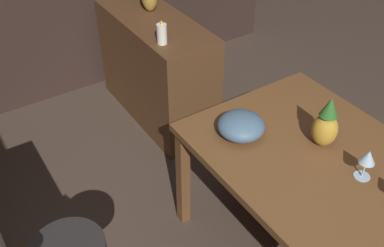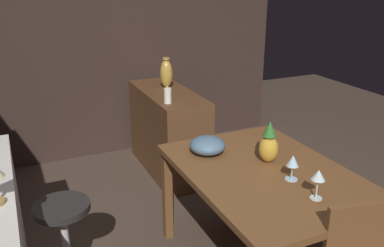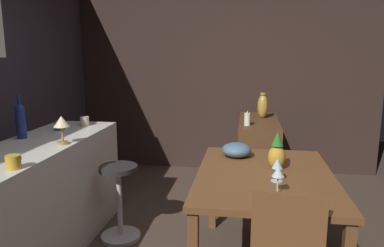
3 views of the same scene
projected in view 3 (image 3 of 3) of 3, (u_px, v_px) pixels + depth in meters
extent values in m
cube|color=#33231E|center=(209.00, 73.00, 4.83)|extent=(0.10, 4.40, 2.60)
cube|color=brown|center=(265.00, 176.00, 2.54)|extent=(1.30, 0.94, 0.04)
cube|color=brown|center=(213.00, 191.00, 3.26)|extent=(0.06, 0.06, 0.70)
cube|color=brown|center=(309.00, 196.00, 3.13)|extent=(0.06, 0.06, 0.70)
cube|color=silver|center=(29.00, 207.00, 2.66)|extent=(2.10, 0.60, 0.90)
cube|color=#56351E|center=(258.00, 155.00, 4.20)|extent=(1.10, 0.44, 0.82)
cube|color=brown|center=(288.00, 231.00, 1.88)|extent=(0.11, 0.38, 0.40)
cylinder|color=#262323|center=(118.00, 168.00, 3.01)|extent=(0.32, 0.32, 0.04)
cylinder|color=silver|center=(120.00, 204.00, 3.07)|extent=(0.04, 0.04, 0.61)
cylinder|color=silver|center=(121.00, 236.00, 3.13)|extent=(0.34, 0.34, 0.03)
cylinder|color=silver|center=(277.00, 181.00, 2.37)|extent=(0.07, 0.07, 0.00)
cylinder|color=silver|center=(277.00, 174.00, 2.37)|extent=(0.01, 0.01, 0.08)
cone|color=silver|center=(277.00, 163.00, 2.35)|extent=(0.07, 0.07, 0.07)
cylinder|color=silver|center=(277.00, 194.00, 2.15)|extent=(0.07, 0.07, 0.00)
cylinder|color=silver|center=(278.00, 185.00, 2.14)|extent=(0.01, 0.01, 0.11)
cone|color=silver|center=(278.00, 172.00, 2.13)|extent=(0.07, 0.07, 0.06)
ellipsoid|color=gold|center=(277.00, 157.00, 2.61)|extent=(0.13, 0.13, 0.17)
cone|color=#2D6B28|center=(277.00, 139.00, 2.59)|extent=(0.09, 0.09, 0.10)
ellipsoid|color=slate|center=(237.00, 150.00, 2.93)|extent=(0.24, 0.24, 0.12)
cylinder|color=navy|center=(21.00, 124.00, 2.86)|extent=(0.08, 0.08, 0.24)
sphere|color=navy|center=(20.00, 109.00, 2.83)|extent=(0.08, 0.08, 0.08)
cylinder|color=navy|center=(19.00, 101.00, 2.82)|extent=(0.03, 0.03, 0.09)
cylinder|color=#515660|center=(60.00, 126.00, 3.18)|extent=(0.08, 0.08, 0.08)
torus|color=#515660|center=(63.00, 124.00, 3.23)|extent=(0.05, 0.01, 0.05)
cylinder|color=beige|center=(85.00, 121.00, 3.37)|extent=(0.08, 0.08, 0.09)
torus|color=beige|center=(87.00, 120.00, 3.42)|extent=(0.05, 0.01, 0.05)
cylinder|color=gold|center=(13.00, 162.00, 2.11)|extent=(0.09, 0.09, 0.08)
torus|color=gold|center=(19.00, 159.00, 2.16)|extent=(0.05, 0.01, 0.05)
cylinder|color=#A58447|center=(63.00, 143.00, 2.69)|extent=(0.08, 0.08, 0.02)
cylinder|color=#A58447|center=(62.00, 134.00, 2.68)|extent=(0.02, 0.02, 0.11)
cone|color=beige|center=(61.00, 121.00, 2.66)|extent=(0.12, 0.12, 0.08)
cylinder|color=white|center=(247.00, 119.00, 3.79)|extent=(0.07, 0.07, 0.13)
ellipsoid|color=yellow|center=(247.00, 112.00, 3.78)|extent=(0.01, 0.01, 0.03)
ellipsoid|color=#B78C38|center=(263.00, 106.00, 4.21)|extent=(0.12, 0.12, 0.28)
cylinder|color=#B78C38|center=(263.00, 94.00, 4.18)|extent=(0.07, 0.07, 0.02)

